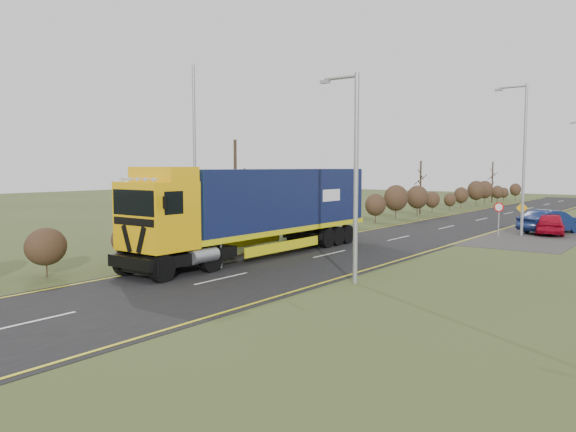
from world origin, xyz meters
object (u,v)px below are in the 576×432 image
(car_blue_sedan, at_px, (551,222))
(speed_sign, at_px, (499,213))
(lorry, at_px, (260,206))
(streetlight_near, at_px, (354,169))
(car_red_hatchback, at_px, (550,223))

(car_blue_sedan, bearing_deg, speed_sign, 92.23)
(lorry, height_order, streetlight_near, streetlight_near)
(lorry, bearing_deg, speed_sign, 64.35)
(car_red_hatchback, relative_size, streetlight_near, 0.54)
(lorry, xyz_separation_m, car_blue_sedan, (9.49, 19.41, -1.76))
(car_red_hatchback, height_order, speed_sign, speed_sign)
(lorry, height_order, car_blue_sedan, lorry)
(car_red_hatchback, relative_size, speed_sign, 1.95)
(car_blue_sedan, bearing_deg, car_red_hatchback, 126.83)
(lorry, xyz_separation_m, car_red_hatchback, (9.60, 18.59, -1.81))
(car_red_hatchback, bearing_deg, streetlight_near, 71.71)
(lorry, relative_size, speed_sign, 7.22)
(streetlight_near, height_order, speed_sign, streetlight_near)
(streetlight_near, bearing_deg, car_blue_sedan, 83.77)
(car_red_hatchback, distance_m, streetlight_near, 21.93)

